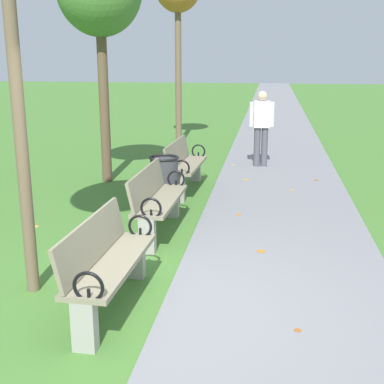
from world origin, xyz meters
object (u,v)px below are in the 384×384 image
pedestrian_walking (261,125)px  trash_bin (164,182)px  park_bench_1 (107,262)px  park_bench_2 (157,199)px  park_bench_3 (185,164)px

pedestrian_walking → trash_bin: bearing=-113.4°
park_bench_1 → pedestrian_walking: pedestrian_walking is taller
trash_bin → park_bench_2: bearing=-83.1°
park_bench_3 → park_bench_2: bearing=-90.0°
pedestrian_walking → trash_bin: 3.69m
park_bench_2 → pedestrian_walking: 4.78m
park_bench_3 → trash_bin: bearing=-97.6°
park_bench_1 → park_bench_3: bearing=90.0°
trash_bin → pedestrian_walking: bearing=66.6°
park_bench_3 → trash_bin: size_ratio=1.93×
pedestrian_walking → park_bench_3: bearing=-120.1°
park_bench_2 → park_bench_3: same height
park_bench_1 → park_bench_2: 2.21m
park_bench_3 → trash_bin: (-0.15, -1.10, -0.06)m
park_bench_1 → trash_bin: (-0.15, 3.42, -0.06)m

